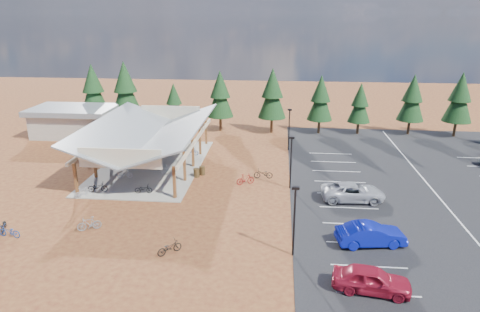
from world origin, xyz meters
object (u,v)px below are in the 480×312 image
trash_bin_1 (202,171)px  bike_6 (191,151)px  bike_3 (146,144)px  bike_8 (4,226)px  bike_9 (83,192)px  car_1 (371,234)px  bike_pavilion (150,132)px  lamp_post_1 (291,159)px  bike_12 (169,247)px  bike_13 (89,224)px  bike_0 (98,187)px  bike_5 (168,169)px  bike_2 (149,153)px  bike_16 (263,174)px  car_2 (353,192)px  lamp_post_0 (294,216)px  bike_15 (245,179)px  bike_7 (174,141)px  trash_bin_0 (196,173)px  bike_4 (143,189)px  bike_1 (125,174)px  car_0 (372,279)px  outbuilding (74,121)px  bike_10 (9,231)px  lamp_post_2 (289,127)px

trash_bin_1 → bike_6: (-2.40, 5.86, 0.11)m
bike_3 → bike_8: 22.04m
bike_9 → car_1: car_1 is taller
bike_pavilion → car_1: bike_pavilion is taller
lamp_post_1 → bike_12: bearing=-124.2°
bike_6 → bike_13: 18.95m
trash_bin_1 → bike_0: 10.47m
bike_5 → bike_6: size_ratio=0.91×
bike_pavilion → bike_2: size_ratio=12.30×
trash_bin_1 → bike_16: 6.38m
lamp_post_1 → car_2: lamp_post_1 is taller
lamp_post_0 → bike_12: bearing=-175.9°
bike_9 → bike_15: bearing=-120.9°
trash_bin_1 → bike_7: size_ratio=0.50×
lamp_post_1 → bike_8: (-22.10, -10.58, -2.54)m
bike_6 → car_1: car_1 is taller
trash_bin_0 → bike_9: (-9.35, -6.01, 0.03)m
bike_4 → bike_12: (4.97, -9.90, -0.04)m
bike_12 → bike_2: bearing=-20.6°
trash_bin_1 → bike_1: (-7.56, -1.94, 0.12)m
bike_7 → car_0: bearing=-161.8°
bike_pavilion → bike_16: (12.34, -2.67, -3.33)m
lamp_post_1 → car_0: 16.45m
outbuilding → bike_9: outbuilding is taller
bike_6 → bike_4: bearing=168.2°
bike_2 → bike_7: 4.94m
bike_10 → car_0: 26.02m
trash_bin_1 → bike_7: (-5.27, 9.53, 0.19)m
bike_12 → bike_16: 16.07m
bike_16 → bike_15: bearing=-44.7°
car_2 → bike_13: bearing=106.5°
outbuilding → bike_0: outbuilding is taller
bike_6 → bike_13: bearing=166.0°
lamp_post_2 → bike_4: lamp_post_2 is taller
bike_5 → lamp_post_1: bearing=-117.4°
bike_4 → bike_5: bearing=-17.3°
bike_9 → bike_13: bike_13 is taller
bike_10 → bike_5: bearing=156.9°
bike_9 → bike_15: size_ratio=0.87×
lamp_post_0 → bike_2: (-16.17, 19.74, -2.46)m
bike_0 → bike_13: (2.29, -7.03, -0.03)m
bike_1 → bike_6: bearing=-42.2°
lamp_post_0 → bike_15: (-4.33, 12.54, -2.42)m
bike_pavilion → lamp_post_0: 22.69m
bike_4 → bike_7: 15.04m
car_0 → car_1: size_ratio=0.94×
bike_4 → car_0: size_ratio=0.35×
outbuilding → lamp_post_1: lamp_post_1 is taller
bike_15 → bike_2: bearing=32.9°
bike_4 → bike_pavilion: bearing=4.0°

